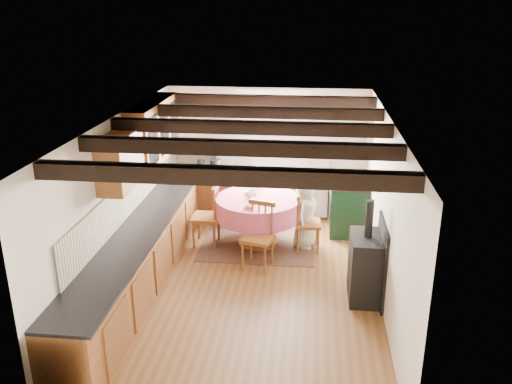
# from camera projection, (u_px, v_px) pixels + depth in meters

# --- Properties ---
(floor) EXTENTS (3.60, 5.50, 0.00)m
(floor) POSITION_uv_depth(u_px,v_px,m) (250.00, 287.00, 7.57)
(floor) COLOR brown
(floor) RESTS_ON ground
(ceiling) EXTENTS (3.60, 5.50, 0.00)m
(ceiling) POSITION_uv_depth(u_px,v_px,m) (249.00, 121.00, 6.76)
(ceiling) COLOR white
(ceiling) RESTS_ON ground
(wall_back) EXTENTS (3.60, 0.00, 2.40)m
(wall_back) POSITION_uv_depth(u_px,v_px,m) (268.00, 154.00, 9.74)
(wall_back) COLOR silver
(wall_back) RESTS_ON ground
(wall_front) EXTENTS (3.60, 0.00, 2.40)m
(wall_front) POSITION_uv_depth(u_px,v_px,m) (212.00, 325.00, 4.59)
(wall_front) COLOR silver
(wall_front) RESTS_ON ground
(wall_left) EXTENTS (0.00, 5.50, 2.40)m
(wall_left) POSITION_uv_depth(u_px,v_px,m) (120.00, 203.00, 7.35)
(wall_left) COLOR silver
(wall_left) RESTS_ON ground
(wall_right) EXTENTS (0.00, 5.50, 2.40)m
(wall_right) POSITION_uv_depth(u_px,v_px,m) (386.00, 214.00, 6.98)
(wall_right) COLOR silver
(wall_right) RESTS_ON ground
(beam_a) EXTENTS (3.60, 0.16, 0.16)m
(beam_a) POSITION_uv_depth(u_px,v_px,m) (223.00, 176.00, 4.92)
(beam_a) COLOR black
(beam_a) RESTS_ON ceiling
(beam_b) EXTENTS (3.60, 0.16, 0.16)m
(beam_b) POSITION_uv_depth(u_px,v_px,m) (238.00, 148.00, 5.85)
(beam_b) COLOR black
(beam_b) RESTS_ON ceiling
(beam_c) EXTENTS (3.60, 0.16, 0.16)m
(beam_c) POSITION_uv_depth(u_px,v_px,m) (249.00, 127.00, 6.79)
(beam_c) COLOR black
(beam_c) RESTS_ON ceiling
(beam_d) EXTENTS (3.60, 0.16, 0.16)m
(beam_d) POSITION_uv_depth(u_px,v_px,m) (257.00, 112.00, 7.72)
(beam_d) COLOR black
(beam_d) RESTS_ON ceiling
(beam_e) EXTENTS (3.60, 0.16, 0.16)m
(beam_e) POSITION_uv_depth(u_px,v_px,m) (264.00, 100.00, 8.66)
(beam_e) COLOR black
(beam_e) RESTS_ON ceiling
(splash_left) EXTENTS (0.02, 4.50, 0.55)m
(splash_left) POSITION_uv_depth(u_px,v_px,m) (129.00, 196.00, 7.62)
(splash_left) COLOR beige
(splash_left) RESTS_ON wall_left
(splash_back) EXTENTS (1.40, 0.02, 0.55)m
(splash_back) POSITION_uv_depth(u_px,v_px,m) (213.00, 152.00, 9.82)
(splash_back) COLOR beige
(splash_back) RESTS_ON wall_back
(base_cabinet_left) EXTENTS (0.60, 5.30, 0.88)m
(base_cabinet_left) POSITION_uv_depth(u_px,v_px,m) (145.00, 254.00, 7.57)
(base_cabinet_left) COLOR brown
(base_cabinet_left) RESTS_ON floor
(base_cabinet_back) EXTENTS (1.30, 0.60, 0.88)m
(base_cabinet_back) POSITION_uv_depth(u_px,v_px,m) (209.00, 196.00, 9.82)
(base_cabinet_back) COLOR brown
(base_cabinet_back) RESTS_ON floor
(worktop_left) EXTENTS (0.64, 5.30, 0.04)m
(worktop_left) POSITION_uv_depth(u_px,v_px,m) (144.00, 224.00, 7.41)
(worktop_left) COLOR black
(worktop_left) RESTS_ON base_cabinet_left
(worktop_back) EXTENTS (1.30, 0.64, 0.04)m
(worktop_back) POSITION_uv_depth(u_px,v_px,m) (208.00, 173.00, 9.64)
(worktop_back) COLOR black
(worktop_back) RESTS_ON base_cabinet_back
(wall_cabinet_glass) EXTENTS (0.34, 1.80, 0.90)m
(wall_cabinet_glass) POSITION_uv_depth(u_px,v_px,m) (154.00, 131.00, 8.20)
(wall_cabinet_glass) COLOR brown
(wall_cabinet_glass) RESTS_ON wall_left
(wall_cabinet_solid) EXTENTS (0.34, 0.90, 0.70)m
(wall_cabinet_solid) POSITION_uv_depth(u_px,v_px,m) (120.00, 161.00, 6.81)
(wall_cabinet_solid) COLOR brown
(wall_cabinet_solid) RESTS_ON wall_left
(window_frame) EXTENTS (1.34, 0.03, 1.54)m
(window_frame) POSITION_uv_depth(u_px,v_px,m) (273.00, 133.00, 9.58)
(window_frame) COLOR white
(window_frame) RESTS_ON wall_back
(window_pane) EXTENTS (1.20, 0.01, 1.40)m
(window_pane) POSITION_uv_depth(u_px,v_px,m) (273.00, 132.00, 9.58)
(window_pane) COLOR white
(window_pane) RESTS_ON wall_back
(curtain_left) EXTENTS (0.35, 0.10, 2.10)m
(curtain_left) POSITION_uv_depth(u_px,v_px,m) (226.00, 159.00, 9.75)
(curtain_left) COLOR silver
(curtain_left) RESTS_ON wall_back
(curtain_right) EXTENTS (0.35, 0.10, 2.10)m
(curtain_right) POSITION_uv_depth(u_px,v_px,m) (320.00, 162.00, 9.58)
(curtain_right) COLOR silver
(curtain_right) RESTS_ON wall_back
(curtain_rod) EXTENTS (2.00, 0.03, 0.03)m
(curtain_rod) POSITION_uv_depth(u_px,v_px,m) (273.00, 100.00, 9.29)
(curtain_rod) COLOR black
(curtain_rod) RESTS_ON wall_back
(wall_picture) EXTENTS (0.04, 0.50, 0.60)m
(wall_picture) POSITION_uv_depth(u_px,v_px,m) (370.00, 135.00, 8.97)
(wall_picture) COLOR gold
(wall_picture) RESTS_ON wall_right
(wall_plate) EXTENTS (0.30, 0.02, 0.30)m
(wall_plate) POSITION_uv_depth(u_px,v_px,m) (327.00, 129.00, 9.43)
(wall_plate) COLOR silver
(wall_plate) RESTS_ON wall_back
(rug) EXTENTS (1.87, 1.46, 0.01)m
(rug) POSITION_uv_depth(u_px,v_px,m) (258.00, 244.00, 8.88)
(rug) COLOR #3D201A
(rug) RESTS_ON floor
(dining_table) EXTENTS (1.38, 1.38, 0.83)m
(dining_table) POSITION_uv_depth(u_px,v_px,m) (258.00, 222.00, 8.75)
(dining_table) COLOR #D15685
(dining_table) RESTS_ON floor
(chair_near) EXTENTS (0.55, 0.56, 1.03)m
(chair_near) POSITION_uv_depth(u_px,v_px,m) (258.00, 236.00, 7.97)
(chair_near) COLOR brown
(chair_near) RESTS_ON floor
(chair_left) EXTENTS (0.48, 0.46, 1.05)m
(chair_left) POSITION_uv_depth(u_px,v_px,m) (206.00, 215.00, 8.73)
(chair_left) COLOR brown
(chair_left) RESTS_ON floor
(chair_right) EXTENTS (0.47, 0.45, 0.99)m
(chair_right) POSITION_uv_depth(u_px,v_px,m) (308.00, 221.00, 8.56)
(chair_right) COLOR brown
(chair_right) RESTS_ON floor
(aga_range) EXTENTS (0.64, 0.99, 0.91)m
(aga_range) POSITION_uv_depth(u_px,v_px,m) (348.00, 205.00, 9.33)
(aga_range) COLOR black
(aga_range) RESTS_ON floor
(cast_iron_stove) EXTENTS (0.42, 0.71, 1.41)m
(cast_iron_stove) POSITION_uv_depth(u_px,v_px,m) (367.00, 250.00, 7.08)
(cast_iron_stove) COLOR black
(cast_iron_stove) RESTS_ON floor
(child_far) EXTENTS (0.49, 0.39, 1.17)m
(child_far) POSITION_uv_depth(u_px,v_px,m) (258.00, 197.00, 9.34)
(child_far) COLOR #433F61
(child_far) RESTS_ON floor
(child_right) EXTENTS (0.53, 0.66, 1.19)m
(child_right) POSITION_uv_depth(u_px,v_px,m) (305.00, 213.00, 8.63)
(child_right) COLOR beige
(child_right) RESTS_ON floor
(bowl_a) EXTENTS (0.29, 0.29, 0.06)m
(bowl_a) POSITION_uv_depth(u_px,v_px,m) (251.00, 192.00, 8.78)
(bowl_a) COLOR silver
(bowl_a) RESTS_ON dining_table
(bowl_b) EXTENTS (0.23, 0.23, 0.05)m
(bowl_b) POSITION_uv_depth(u_px,v_px,m) (250.00, 206.00, 8.21)
(bowl_b) COLOR silver
(bowl_b) RESTS_ON dining_table
(cup) EXTENTS (0.16, 0.16, 0.10)m
(cup) POSITION_uv_depth(u_px,v_px,m) (251.00, 195.00, 8.60)
(cup) COLOR silver
(cup) RESTS_ON dining_table
(canister_tall) EXTENTS (0.13, 0.13, 0.22)m
(canister_tall) POSITION_uv_depth(u_px,v_px,m) (201.00, 165.00, 9.64)
(canister_tall) COLOR #262628
(canister_tall) RESTS_ON worktop_back
(canister_wide) EXTENTS (0.20, 0.20, 0.22)m
(canister_wide) POSITION_uv_depth(u_px,v_px,m) (216.00, 166.00, 9.61)
(canister_wide) COLOR #262628
(canister_wide) RESTS_ON worktop_back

